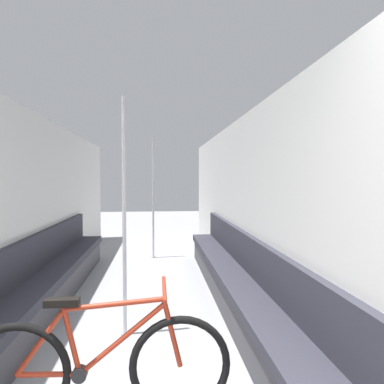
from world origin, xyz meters
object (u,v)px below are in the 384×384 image
bench_seat_row_left (42,289)px  grab_pole_far (153,199)px  bench_seat_row_right (235,283)px  bicycle (100,366)px  grab_pole_near (124,220)px

bench_seat_row_left → grab_pole_far: bearing=65.8°
bench_seat_row_left → bench_seat_row_right: bearing=0.0°
bench_seat_row_left → grab_pole_far: grab_pole_far is taller
bench_seat_row_left → bench_seat_row_right: 2.13m
bench_seat_row_right → bicycle: (-1.23, -1.72, 0.05)m
bench_seat_row_right → bicycle: size_ratio=3.16×
bench_seat_row_right → grab_pole_near: (-1.19, -0.55, 0.80)m
bench_seat_row_left → grab_pole_near: bearing=-30.6°
bench_seat_row_right → bicycle: bench_seat_row_right is taller
bench_seat_row_right → bench_seat_row_left: bearing=180.0°
bicycle → grab_pole_near: bearing=83.8°
bench_seat_row_left → bicycle: size_ratio=3.16×
grab_pole_far → bench_seat_row_right: bearing=-69.6°
bicycle → grab_pole_near: size_ratio=0.72×
bench_seat_row_right → grab_pole_near: 1.54m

